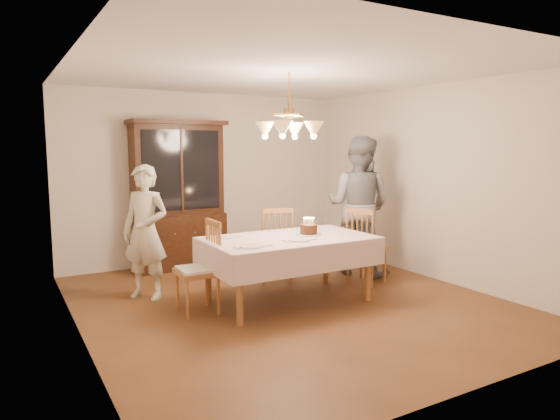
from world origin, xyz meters
TOP-DOWN VIEW (x-y plane):
  - ground at (0.00, 0.00)m, footprint 5.00×5.00m
  - room_shell at (0.00, 0.00)m, footprint 5.00×5.00m
  - dining_table at (0.00, 0.00)m, footprint 1.90×1.10m
  - china_hutch at (-0.54, 2.25)m, footprint 1.38×0.54m
  - chair_far_side at (0.33, 0.87)m, footprint 0.57×0.56m
  - chair_left_end at (-1.04, 0.16)m, footprint 0.43×0.45m
  - chair_right_end at (1.30, 0.19)m, footprint 0.55×0.56m
  - elderly_woman at (-1.38, 0.98)m, footprint 0.67×0.68m
  - adult_in_grey at (1.53, 0.65)m, footprint 1.11×1.18m
  - birthday_cake at (0.28, 0.02)m, footprint 0.30×0.30m
  - place_setting_near_left at (-0.60, -0.29)m, footprint 0.39×0.25m
  - place_setting_near_right at (0.01, -0.23)m, footprint 0.39×0.24m
  - place_setting_far_left at (-0.62, 0.34)m, footprint 0.40×0.26m
  - chandelier at (-0.00, -0.00)m, footprint 0.62×0.62m

SIDE VIEW (x-z plane):
  - ground at x=0.00m, z-range 0.00..0.00m
  - chair_far_side at x=0.33m, z-range -0.06..0.94m
  - chair_right_end at x=1.30m, z-range -0.06..0.94m
  - chair_left_end at x=-1.04m, z-range -0.05..0.95m
  - dining_table at x=0.00m, z-range 0.30..1.06m
  - place_setting_near_right at x=0.01m, z-range 0.76..0.77m
  - place_setting_near_left at x=-0.60m, z-range 0.76..0.77m
  - place_setting_far_left at x=-0.62m, z-range 0.76..0.77m
  - elderly_woman at x=-1.38m, z-range 0.00..1.58m
  - birthday_cake at x=0.28m, z-range 0.71..0.92m
  - adult_in_grey at x=1.53m, z-range 0.00..1.93m
  - china_hutch at x=-0.54m, z-range -0.04..2.12m
  - room_shell at x=0.00m, z-range -0.92..4.08m
  - chandelier at x=0.00m, z-range 1.61..2.34m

